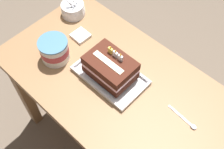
{
  "coord_description": "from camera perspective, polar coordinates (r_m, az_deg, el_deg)",
  "views": [
    {
      "loc": [
        0.5,
        -0.55,
        1.89
      ],
      "look_at": [
        -0.01,
        -0.0,
        0.79
      ],
      "focal_mm": 46.12,
      "sensor_mm": 36.0,
      "label": 1
    }
  ],
  "objects": [
    {
      "name": "birthday_cake",
      "position": [
        1.3,
        -0.37,
        1.39
      ],
      "size": [
        0.22,
        0.16,
        0.15
      ],
      "color": "#472015",
      "rests_on": "foil_tray"
    },
    {
      "name": "foil_tray",
      "position": [
        1.36,
        -0.36,
        -0.3
      ],
      "size": [
        0.34,
        0.21,
        0.02
      ],
      "color": "silver",
      "rests_on": "dining_table"
    },
    {
      "name": "serving_spoon_near_tray",
      "position": [
        1.29,
        14.93,
        -9.19
      ],
      "size": [
        0.15,
        0.03,
        0.01
      ],
      "color": "silver",
      "rests_on": "dining_table"
    },
    {
      "name": "napkin_pile",
      "position": [
        1.52,
        -6.24,
        7.66
      ],
      "size": [
        0.09,
        0.08,
        0.02
      ],
      "color": "white",
      "rests_on": "dining_table"
    },
    {
      "name": "bowl_stack",
      "position": [
        1.63,
        -7.74,
        12.69
      ],
      "size": [
        0.13,
        0.13,
        0.12
      ],
      "color": "white",
      "rests_on": "dining_table"
    },
    {
      "name": "ice_cream_tub",
      "position": [
        1.41,
        -11.37,
        4.78
      ],
      "size": [
        0.14,
        0.14,
        0.12
      ],
      "color": "white",
      "rests_on": "dining_table"
    },
    {
      "name": "dining_table",
      "position": [
        1.46,
        0.34,
        -3.61
      ],
      "size": [
        1.13,
        0.65,
        0.76
      ],
      "color": "olive",
      "rests_on": "ground_plane"
    },
    {
      "name": "ground_plane",
      "position": [
        2.03,
        0.25,
        -12.65
      ],
      "size": [
        8.0,
        8.0,
        0.0
      ],
      "primitive_type": "plane",
      "color": "#6B5B4C"
    }
  ]
}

